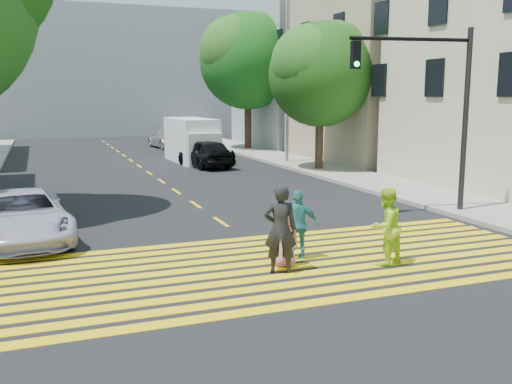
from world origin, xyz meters
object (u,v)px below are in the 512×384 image
pedestrian_man (280,229)px  white_van (193,142)px  tree_right_near (321,69)px  tree_right_far (249,56)px  pedestrian_extra (298,225)px  silver_car (167,139)px  pedestrian_child (285,239)px  pedestrian_woman (386,227)px  dark_car_near (206,153)px  dark_car_parked (199,142)px  white_sedan (23,216)px  traffic_signal (435,95)px

pedestrian_man → white_van: bearing=-79.0°
tree_right_near → pedestrian_man: bearing=-119.9°
tree_right_far → pedestrian_man: size_ratio=4.98×
tree_right_near → pedestrian_extra: (-7.79, -14.15, -4.30)m
silver_car → pedestrian_man: bearing=75.5°
pedestrian_child → silver_car: (3.80, 30.27, 0.03)m
tree_right_near → pedestrian_woman: tree_right_near is taller
pedestrian_woman → silver_car: bearing=-110.0°
pedestrian_extra → dark_car_near: size_ratio=0.37×
tree_right_far → dark_car_parked: (-3.65, -0.03, -5.86)m
pedestrian_man → pedestrian_child: 0.57m
pedestrian_woman → pedestrian_man: bearing=-23.9°
pedestrian_woman → white_van: 21.40m
pedestrian_extra → white_van: (2.74, 20.26, 0.37)m
pedestrian_child → silver_car: bearing=-90.4°
silver_car → pedestrian_woman: bearing=80.1°
pedestrian_extra → silver_car: size_ratio=0.35×
white_sedan → traffic_signal: bearing=-10.1°
tree_right_near → white_sedan: tree_right_near is taller
pedestrian_child → dark_car_near: bearing=-93.6°
pedestrian_woman → pedestrian_child: pedestrian_woman is taller
tree_right_near → dark_car_parked: size_ratio=1.87×
pedestrian_extra → traffic_signal: traffic_signal is taller
pedestrian_extra → dark_car_parked: size_ratio=0.41×
white_sedan → pedestrian_child: bearing=-44.7°
pedestrian_woman → pedestrian_child: (-2.18, 0.67, -0.24)m
white_van → pedestrian_child: bearing=-100.5°
tree_right_near → silver_car: (-4.52, 15.69, -4.44)m
pedestrian_child → pedestrian_extra: 0.71m
pedestrian_man → pedestrian_child: (0.28, 0.37, -0.33)m
white_van → traffic_signal: (3.35, -17.17, 2.62)m
silver_car → traffic_signal: size_ratio=0.79×
tree_right_near → pedestrian_woman: 16.99m
pedestrian_man → white_van: white_van is taller
dark_car_parked → white_sedan: bearing=-119.7°
pedestrian_child → white_van: white_van is taller
tree_right_near → traffic_signal: 11.27m
white_sedan → white_van: white_van is taller
tree_right_far → white_sedan: (-14.44, -22.20, -5.86)m
pedestrian_woman → traffic_signal: traffic_signal is taller
tree_right_far → dark_car_parked: 6.90m
pedestrian_extra → silver_car: 30.01m
tree_right_near → pedestrian_extra: 16.71m
pedestrian_man → traffic_signal: size_ratio=0.33×
tree_right_far → white_van: bearing=-133.2°
pedestrian_man → pedestrian_child: pedestrian_man is taller
tree_right_near → dark_car_parked: 13.25m
tree_right_far → white_van: tree_right_far is taller
silver_car → traffic_signal: bearing=89.1°
pedestrian_extra → white_sedan: pedestrian_extra is taller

